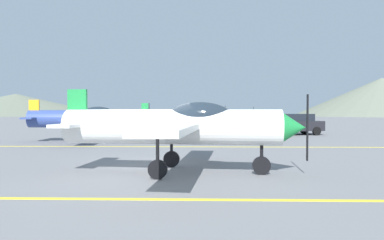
# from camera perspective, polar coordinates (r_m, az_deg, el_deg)

# --- Properties ---
(ground_plane) EXTENTS (400.00, 400.00, 0.00)m
(ground_plane) POSITION_cam_1_polar(r_m,az_deg,el_deg) (11.37, -7.17, -7.87)
(ground_plane) COLOR slate
(apron_line_near) EXTENTS (80.00, 0.16, 0.01)m
(apron_line_near) POSITION_cam_1_polar(r_m,az_deg,el_deg) (7.74, -11.51, -12.31)
(apron_line_near) COLOR yellow
(apron_line_near) RESTS_ON ground_plane
(apron_line_far) EXTENTS (80.00, 0.16, 0.01)m
(apron_line_far) POSITION_cam_1_polar(r_m,az_deg,el_deg) (18.33, -3.81, -4.29)
(apron_line_far) COLOR yellow
(apron_line_far) RESTS_ON ground_plane
(airplane_near) EXTENTS (7.29, 8.37, 2.50)m
(airplane_near) POSITION_cam_1_polar(r_m,az_deg,el_deg) (10.53, -1.83, -0.90)
(airplane_near) COLOR white
(airplane_near) RESTS_ON ground_plane
(airplane_mid) EXTENTS (7.27, 8.36, 2.50)m
(airplane_mid) POSITION_cam_1_polar(r_m,az_deg,el_deg) (22.26, -16.26, 0.29)
(airplane_mid) COLOR #33478C
(airplane_mid) RESTS_ON ground_plane
(airplane_far) EXTENTS (7.20, 8.31, 2.50)m
(airplane_far) POSITION_cam_1_polar(r_m,az_deg,el_deg) (30.32, -1.55, 0.65)
(airplane_far) COLOR silver
(airplane_far) RESTS_ON ground_plane
(airplane_back) EXTENTS (7.30, 8.38, 2.50)m
(airplane_back) POSITION_cam_1_polar(r_m,az_deg,el_deg) (40.41, 4.64, 0.85)
(airplane_back) COLOR #33478C
(airplane_back) RESTS_ON ground_plane
(car_sedan) EXTENTS (4.61, 2.81, 1.62)m
(car_sedan) POSITION_cam_1_polar(r_m,az_deg,el_deg) (28.47, 16.03, -0.60)
(car_sedan) COLOR black
(car_sedan) RESTS_ON ground_plane
(hill_left) EXTENTS (75.22, 75.22, 8.86)m
(hill_left) POSITION_cam_1_polar(r_m,az_deg,el_deg) (162.36, -26.36, 2.23)
(hill_left) COLOR slate
(hill_left) RESTS_ON ground_plane
(hill_centerleft) EXTENTS (61.90, 61.90, 13.67)m
(hill_centerleft) POSITION_cam_1_polar(r_m,az_deg,el_deg) (144.32, 28.09, 3.28)
(hill_centerleft) COLOR slate
(hill_centerleft) RESTS_ON ground_plane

